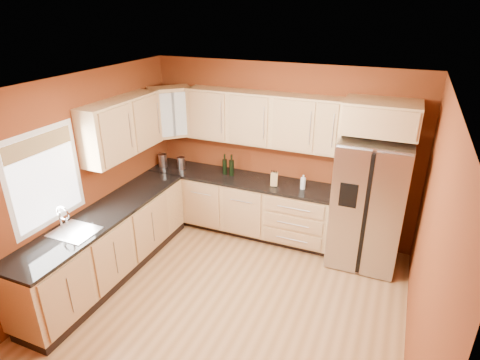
# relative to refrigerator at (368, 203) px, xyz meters

# --- Properties ---
(floor) EXTENTS (4.00, 4.00, 0.00)m
(floor) POSITION_rel_refrigerator_xyz_m (-1.35, -1.62, -0.89)
(floor) COLOR brown
(floor) RESTS_ON ground
(ceiling) EXTENTS (4.00, 4.00, 0.00)m
(ceiling) POSITION_rel_refrigerator_xyz_m (-1.35, -1.62, 1.71)
(ceiling) COLOR silver
(ceiling) RESTS_ON wall_back
(wall_back) EXTENTS (4.00, 0.04, 2.60)m
(wall_back) POSITION_rel_refrigerator_xyz_m (-1.35, 0.38, 0.41)
(wall_back) COLOR maroon
(wall_back) RESTS_ON floor
(wall_front) EXTENTS (4.00, 0.04, 2.60)m
(wall_front) POSITION_rel_refrigerator_xyz_m (-1.35, -3.62, 0.41)
(wall_front) COLOR maroon
(wall_front) RESTS_ON floor
(wall_left) EXTENTS (0.04, 4.00, 2.60)m
(wall_left) POSITION_rel_refrigerator_xyz_m (-3.35, -1.62, 0.41)
(wall_left) COLOR maroon
(wall_left) RESTS_ON floor
(wall_right) EXTENTS (0.04, 4.00, 2.60)m
(wall_right) POSITION_rel_refrigerator_xyz_m (0.65, -1.62, 0.41)
(wall_right) COLOR maroon
(wall_right) RESTS_ON floor
(base_cabinets_back) EXTENTS (2.90, 0.60, 0.88)m
(base_cabinets_back) POSITION_rel_refrigerator_xyz_m (-1.90, 0.07, -0.45)
(base_cabinets_back) COLOR #A17A4E
(base_cabinets_back) RESTS_ON floor
(base_cabinets_left) EXTENTS (0.60, 2.80, 0.88)m
(base_cabinets_left) POSITION_rel_refrigerator_xyz_m (-3.05, -1.62, -0.45)
(base_cabinets_left) COLOR #A17A4E
(base_cabinets_left) RESTS_ON floor
(countertop_back) EXTENTS (2.90, 0.62, 0.04)m
(countertop_back) POSITION_rel_refrigerator_xyz_m (-1.90, 0.06, 0.01)
(countertop_back) COLOR black
(countertop_back) RESTS_ON base_cabinets_back
(countertop_left) EXTENTS (0.62, 2.80, 0.04)m
(countertop_left) POSITION_rel_refrigerator_xyz_m (-3.04, -1.62, 0.01)
(countertop_left) COLOR black
(countertop_left) RESTS_ON base_cabinets_left
(upper_cabinets_back) EXTENTS (2.30, 0.33, 0.75)m
(upper_cabinets_back) POSITION_rel_refrigerator_xyz_m (-1.60, 0.21, 0.94)
(upper_cabinets_back) COLOR #A17A4E
(upper_cabinets_back) RESTS_ON wall_back
(upper_cabinets_left) EXTENTS (0.33, 1.35, 0.75)m
(upper_cabinets_left) POSITION_rel_refrigerator_xyz_m (-3.19, -0.90, 0.94)
(upper_cabinets_left) COLOR #A17A4E
(upper_cabinets_left) RESTS_ON wall_left
(corner_upper_cabinet) EXTENTS (0.67, 0.67, 0.75)m
(corner_upper_cabinet) POSITION_rel_refrigerator_xyz_m (-3.02, 0.04, 0.94)
(corner_upper_cabinet) COLOR #A17A4E
(corner_upper_cabinet) RESTS_ON wall_back
(over_fridge_cabinet) EXTENTS (0.92, 0.60, 0.40)m
(over_fridge_cabinet) POSITION_rel_refrigerator_xyz_m (0.00, 0.07, 1.16)
(over_fridge_cabinet) COLOR #A17A4E
(over_fridge_cabinet) RESTS_ON wall_back
(refrigerator) EXTENTS (0.90, 0.75, 1.78)m
(refrigerator) POSITION_rel_refrigerator_xyz_m (0.00, 0.00, 0.00)
(refrigerator) COLOR silver
(refrigerator) RESTS_ON floor
(window) EXTENTS (0.03, 0.90, 1.00)m
(window) POSITION_rel_refrigerator_xyz_m (-3.33, -2.12, 0.66)
(window) COLOR white
(window) RESTS_ON wall_left
(sink_faucet) EXTENTS (0.50, 0.42, 0.30)m
(sink_faucet) POSITION_rel_refrigerator_xyz_m (-3.04, -2.12, 0.18)
(sink_faucet) COLOR silver
(sink_faucet) RESTS_ON countertop_left
(canister_left) EXTENTS (0.13, 0.13, 0.20)m
(canister_left) POSITION_rel_refrigerator_xyz_m (-2.88, 0.03, 0.13)
(canister_left) COLOR silver
(canister_left) RESTS_ON countertop_back
(canister_right) EXTENTS (0.17, 0.17, 0.21)m
(canister_right) POSITION_rel_refrigerator_xyz_m (-3.20, -0.01, 0.14)
(canister_right) COLOR silver
(canister_right) RESTS_ON countertop_back
(wine_bottle_a) EXTENTS (0.09, 0.09, 0.32)m
(wine_bottle_a) POSITION_rel_refrigerator_xyz_m (-2.16, 0.11, 0.19)
(wine_bottle_a) COLOR black
(wine_bottle_a) RESTS_ON countertop_back
(wine_bottle_b) EXTENTS (0.09, 0.09, 0.34)m
(wine_bottle_b) POSITION_rel_refrigerator_xyz_m (-2.04, 0.10, 0.20)
(wine_bottle_b) COLOR black
(wine_bottle_b) RESTS_ON countertop_back
(knife_block) EXTENTS (0.12, 0.11, 0.20)m
(knife_block) POSITION_rel_refrigerator_xyz_m (-1.32, -0.00, 0.13)
(knife_block) COLOR tan
(knife_block) RESTS_ON countertop_back
(soap_dispenser) EXTENTS (0.08, 0.08, 0.21)m
(soap_dispenser) POSITION_rel_refrigerator_xyz_m (-0.91, 0.04, 0.14)
(soap_dispenser) COLOR silver
(soap_dispenser) RESTS_ON countertop_back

